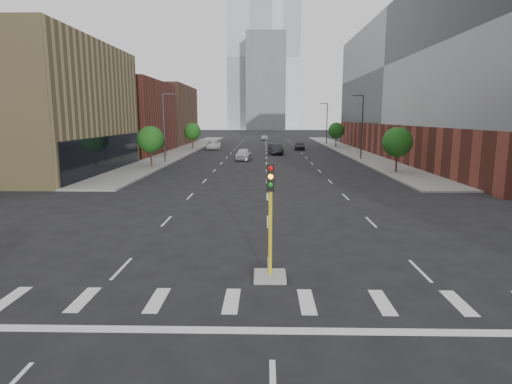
{
  "coord_description": "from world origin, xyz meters",
  "views": [
    {
      "loc": [
        -0.2,
        -6.38,
        6.04
      ],
      "look_at": [
        -0.63,
        13.79,
        2.5
      ],
      "focal_mm": 30.0,
      "sensor_mm": 36.0,
      "label": 1
    }
  ],
  "objects_px": {
    "median_traffic_signal": "(270,254)",
    "car_deep_right": "(300,146)",
    "car_mid_right": "(275,149)",
    "car_distant": "(264,138)",
    "car_near_left": "(243,154)",
    "car_far_left": "(213,145)"
  },
  "relations": [
    {
      "from": "median_traffic_signal",
      "to": "car_far_left",
      "type": "xyz_separation_m",
      "value": [
        -10.08,
        66.04,
        -0.14
      ]
    },
    {
      "from": "median_traffic_signal",
      "to": "car_mid_right",
      "type": "xyz_separation_m",
      "value": [
        1.5,
        54.96,
        -0.12
      ]
    },
    {
      "from": "median_traffic_signal",
      "to": "car_deep_right",
      "type": "bearing_deg",
      "value": 84.49
    },
    {
      "from": "car_near_left",
      "to": "car_deep_right",
      "type": "bearing_deg",
      "value": 67.99
    },
    {
      "from": "median_traffic_signal",
      "to": "car_far_left",
      "type": "distance_m",
      "value": 66.81
    },
    {
      "from": "median_traffic_signal",
      "to": "car_distant",
      "type": "xyz_separation_m",
      "value": [
        -0.46,
        98.02,
        -0.28
      ]
    },
    {
      "from": "median_traffic_signal",
      "to": "car_distant",
      "type": "relative_size",
      "value": 1.09
    },
    {
      "from": "car_distant",
      "to": "car_mid_right",
      "type": "bearing_deg",
      "value": -93.07
    },
    {
      "from": "car_distant",
      "to": "car_near_left",
      "type": "bearing_deg",
      "value": -98.75
    },
    {
      "from": "car_deep_right",
      "to": "car_mid_right",
      "type": "bearing_deg",
      "value": -110.8
    },
    {
      "from": "car_deep_right",
      "to": "car_distant",
      "type": "bearing_deg",
      "value": 106.29
    },
    {
      "from": "median_traffic_signal",
      "to": "car_near_left",
      "type": "relative_size",
      "value": 0.88
    },
    {
      "from": "car_far_left",
      "to": "car_deep_right",
      "type": "xyz_separation_m",
      "value": [
        16.34,
        -1.15,
        -0.16
      ]
    },
    {
      "from": "median_traffic_signal",
      "to": "car_near_left",
      "type": "bearing_deg",
      "value": 94.15
    },
    {
      "from": "median_traffic_signal",
      "to": "car_mid_right",
      "type": "distance_m",
      "value": 54.98
    },
    {
      "from": "car_far_left",
      "to": "car_mid_right",
      "type": "bearing_deg",
      "value": -47.58
    },
    {
      "from": "car_mid_right",
      "to": "car_distant",
      "type": "height_order",
      "value": "car_mid_right"
    },
    {
      "from": "median_traffic_signal",
      "to": "car_distant",
      "type": "height_order",
      "value": "median_traffic_signal"
    },
    {
      "from": "median_traffic_signal",
      "to": "car_near_left",
      "type": "xyz_separation_m",
      "value": [
        -3.29,
        45.32,
        -0.12
      ]
    },
    {
      "from": "car_mid_right",
      "to": "car_far_left",
      "type": "relative_size",
      "value": 0.87
    },
    {
      "from": "median_traffic_signal",
      "to": "car_mid_right",
      "type": "relative_size",
      "value": 0.85
    },
    {
      "from": "car_near_left",
      "to": "car_distant",
      "type": "xyz_separation_m",
      "value": [
        2.83,
        52.7,
        -0.16
      ]
    }
  ]
}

